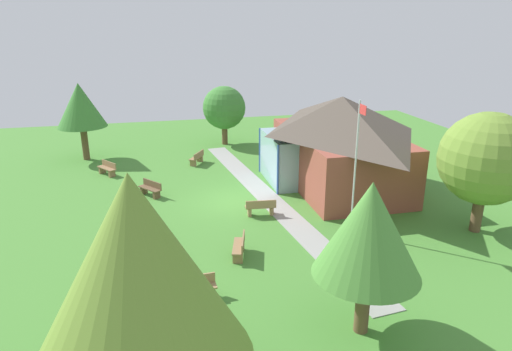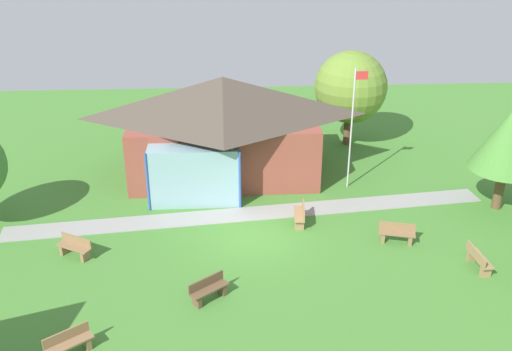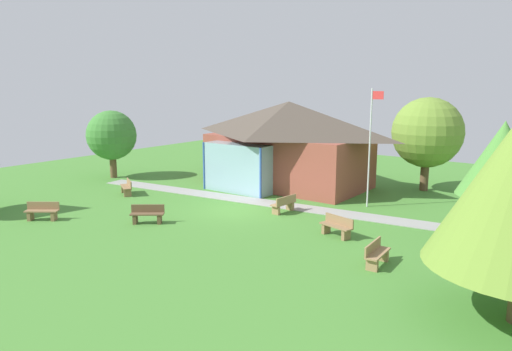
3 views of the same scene
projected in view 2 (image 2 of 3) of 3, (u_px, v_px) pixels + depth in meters
name	position (u px, v px, depth m)	size (l,w,h in m)	color
ground_plane	(255.00, 236.00, 24.96)	(44.00, 44.00, 0.00)	#478433
pavilion	(222.00, 126.00, 29.41)	(10.28, 7.06, 5.18)	brown
footpath	(252.00, 214.00, 26.70)	(21.86, 1.30, 0.03)	#999993
flagpole	(352.00, 124.00, 27.87)	(0.64, 0.08, 6.03)	silver
bench_mid_left	(75.00, 247.00, 23.38)	(1.52, 1.14, 0.84)	olive
bench_mid_right	(397.00, 234.00, 24.35)	(1.56, 0.81, 0.84)	olive
bench_lawn_far_right	(478.00, 260.00, 22.59)	(0.53, 1.52, 0.84)	#9E7A51
bench_front_center	(209.00, 290.00, 20.84)	(1.46, 1.26, 0.84)	brown
bench_rear_near_path	(300.00, 215.00, 25.78)	(0.58, 1.54, 0.84)	#9E7A51
bench_front_left	(69.00, 344.00, 18.29)	(1.47, 1.23, 0.84)	olive
tree_east_hedge	(509.00, 139.00, 25.81)	(3.21, 3.21, 4.89)	brown
tree_behind_pavilion_right	(351.00, 87.00, 32.95)	(4.08, 4.08, 5.48)	brown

